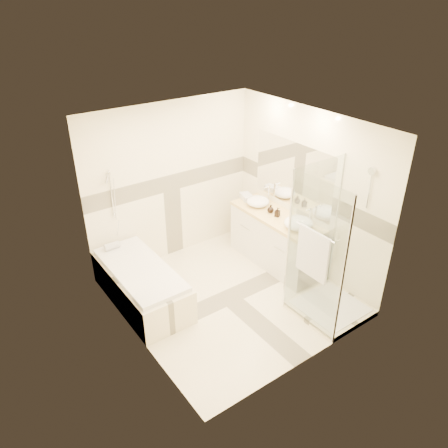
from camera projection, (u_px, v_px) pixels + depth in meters
room at (232, 218)px, 5.67m from camera, size 2.82×3.02×2.52m
bathtub at (141, 283)px, 6.03m from camera, size 0.75×1.70×0.56m
vanity at (275, 239)px, 6.82m from camera, size 0.58×1.62×0.85m
shower_enclosure at (323, 281)px, 5.73m from camera, size 0.96×0.93×2.04m
vessel_sink_near at (258, 201)px, 6.88m from camera, size 0.36×0.36×0.14m
vessel_sink_far at (299, 223)px, 6.23m from camera, size 0.42×0.42×0.17m
faucet_near at (269, 192)px, 6.94m from camera, size 0.12×0.03×0.29m
faucet_far at (310, 215)px, 6.31m from camera, size 0.11×0.03×0.26m
amenity_bottle_a at (277, 212)px, 6.55m from camera, size 0.08×0.08×0.14m
amenity_bottle_b at (271, 209)px, 6.66m from camera, size 0.13×0.13×0.13m
folded_towels at (247, 197)px, 7.10m from camera, size 0.22×0.29×0.08m
rolled_towel at (112, 246)px, 6.30m from camera, size 0.22×0.10×0.10m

